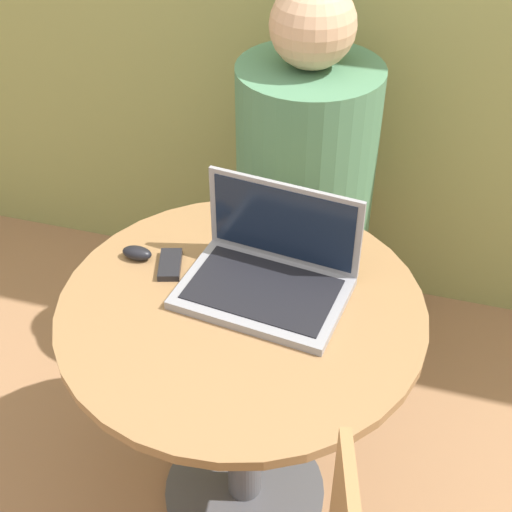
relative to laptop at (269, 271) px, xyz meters
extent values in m
plane|color=#9E704C|center=(-0.04, -0.07, -0.75)|extent=(12.00, 12.00, 0.00)
cylinder|color=#4C4C51|center=(-0.04, -0.07, -0.74)|extent=(0.44, 0.44, 0.02)
cylinder|color=#4C4C51|center=(-0.04, -0.07, -0.40)|extent=(0.09, 0.09, 0.66)
cylinder|color=olive|center=(-0.04, -0.07, -0.06)|extent=(0.80, 0.80, 0.02)
cube|color=gray|center=(0.00, -0.04, -0.03)|extent=(0.38, 0.28, 0.02)
cube|color=black|center=(0.00, -0.04, -0.02)|extent=(0.33, 0.23, 0.00)
cube|color=gray|center=(0.01, 0.08, 0.08)|extent=(0.35, 0.05, 0.20)
cube|color=#141E33|center=(0.01, 0.08, 0.08)|extent=(0.32, 0.04, 0.18)
cube|color=black|center=(-0.23, 0.00, -0.04)|extent=(0.08, 0.11, 0.02)
ellipsoid|color=black|center=(-0.32, 0.01, -0.03)|extent=(0.07, 0.04, 0.03)
cube|color=brown|center=(-0.07, 0.72, -0.54)|extent=(0.45, 0.61, 0.43)
cylinder|color=#4C7F5B|center=(-0.05, 0.58, -0.05)|extent=(0.40, 0.40, 0.54)
sphere|color=tan|center=(-0.05, 0.58, 0.33)|extent=(0.22, 0.22, 0.22)
camera|label=1|loc=(0.30, -1.14, 1.00)|focal=50.00mm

